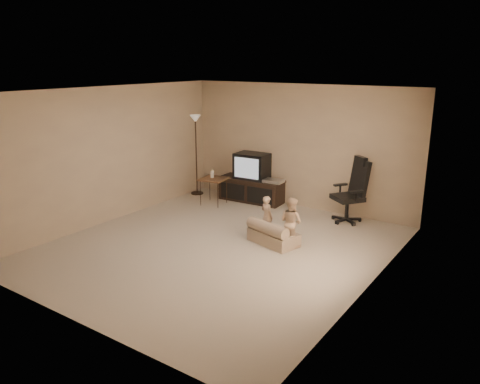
% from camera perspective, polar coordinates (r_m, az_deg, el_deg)
% --- Properties ---
extents(floor, '(5.50, 5.50, 0.00)m').
position_cam_1_polar(floor, '(7.70, -2.63, -6.71)').
color(floor, '#C0B299').
rests_on(floor, ground).
extents(room_shell, '(5.50, 5.50, 5.50)m').
position_cam_1_polar(room_shell, '(7.26, -2.78, 4.43)').
color(room_shell, white).
rests_on(room_shell, floor).
extents(tv_stand, '(1.49, 0.62, 1.04)m').
position_cam_1_polar(tv_stand, '(10.03, 1.48, 1.30)').
color(tv_stand, black).
rests_on(tv_stand, floor).
extents(office_chair, '(0.80, 0.80, 1.24)m').
position_cam_1_polar(office_chair, '(8.98, 13.38, -0.81)').
color(office_chair, black).
rests_on(office_chair, floor).
extents(side_table, '(0.59, 0.59, 0.76)m').
position_cam_1_polar(side_table, '(9.79, -3.27, 1.59)').
color(side_table, brown).
rests_on(side_table, floor).
extents(floor_lamp, '(0.28, 0.28, 1.79)m').
position_cam_1_polar(floor_lamp, '(10.44, -5.42, 6.69)').
color(floor_lamp, '#312216').
rests_on(floor_lamp, floor).
extents(child_sofa, '(0.92, 0.67, 0.41)m').
position_cam_1_polar(child_sofa, '(7.78, 3.91, -5.20)').
color(child_sofa, tan).
rests_on(child_sofa, floor).
extents(toddler_left, '(0.32, 0.27, 0.73)m').
position_cam_1_polar(toddler_left, '(8.02, 3.30, -3.00)').
color(toddler_left, tan).
rests_on(toddler_left, floor).
extents(toddler_right, '(0.44, 0.29, 0.82)m').
position_cam_1_polar(toddler_right, '(7.66, 6.23, -3.63)').
color(toddler_right, tan).
rests_on(toddler_right, floor).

